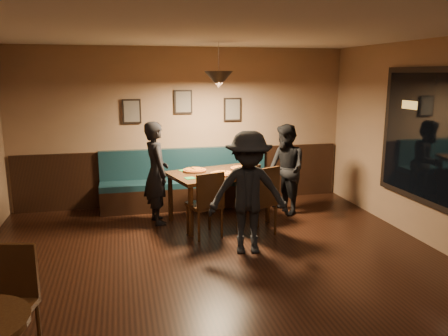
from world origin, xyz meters
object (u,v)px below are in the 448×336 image
Objects in this scene: chair_near_right at (257,200)px; soda_glass at (258,170)px; diner_front at (248,193)px; booth_bench at (187,179)px; chair_near_left at (204,203)px; cafe_chair_far at (4,308)px; diner_right at (286,170)px; dining_table at (219,197)px; tabasco_bottle at (248,168)px; diner_left at (156,173)px.

chair_near_right is 6.34× the size of soda_glass.
booth_bench is at bearing 112.23° from diner_front.
chair_near_left reaches higher than cafe_chair_far.
booth_bench is 2.89× the size of chair_near_right.
diner_right is at bearing 8.26° from chair_near_left.
diner_front is at bearing -75.43° from chair_near_left.
diner_right is at bearing -8.33° from dining_table.
tabasco_bottle is at bearing -18.06° from dining_table.
tabasco_bottle is at bearing 62.58° from chair_near_right.
chair_near_right is at bearing 73.09° from diner_front.
tabasco_bottle is (-0.09, 0.30, -0.02)m from soda_glass.
chair_near_left is 1.02m from soda_glass.
dining_table is at bearing -111.09° from diner_left.
diner_front is (-0.31, -0.62, 0.29)m from chair_near_right.
diner_right is 0.74m from tabasco_bottle.
diner_front is 3.13m from cafe_chair_far.
chair_near_right is at bearing -109.93° from soda_glass.
diner_right reaches higher than cafe_chair_far.
soda_glass is (1.52, -0.48, 0.08)m from diner_left.
dining_table is at bearing 104.26° from diner_front.
soda_glass is (0.13, 0.37, 0.37)m from chair_near_right.
diner_right is at bearing 36.26° from soda_glass.
diner_right reaches higher than chair_near_right.
booth_bench is at bearing -49.95° from diner_left.
tabasco_bottle reaches higher than dining_table.
dining_table is at bearing 97.75° from chair_near_right.
booth_bench is 3.14× the size of cafe_chair_far.
cafe_chair_far is (-3.02, -2.75, -0.41)m from soda_glass.
soda_glass is 0.17× the size of cafe_chair_far.
diner_left is 9.91× the size of soda_glass.
diner_front is at bearing -100.60° from dining_table.
diner_left reaches higher than tabasco_bottle.
chair_near_left is 1.03m from diner_left.
diner_right is 4.86m from cafe_chair_far.
booth_bench is 1.49m from chair_near_left.
dining_table is 1.38m from diner_front.
chair_near_left is 0.60× the size of diner_left.
dining_table is 1.07m from diner_left.
diner_right is (1.52, 0.72, 0.27)m from chair_near_left.
diner_front reaches higher than diner_right.
diner_left is at bearing 112.68° from chair_near_left.
diner_left is 13.54× the size of tabasco_bottle.
booth_bench is 3.07× the size of chair_near_left.
cafe_chair_far is at bearing -147.48° from chair_near_left.
diner_front is (0.45, -0.73, 0.33)m from chair_near_left.
booth_bench is at bearing 98.11° from dining_table.
soda_glass is at bearing 75.56° from diner_front.
chair_near_right is 0.64× the size of diner_front.
chair_near_left is 8.15× the size of tabasco_bottle.
booth_bench is 1.97× the size of diner_right.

